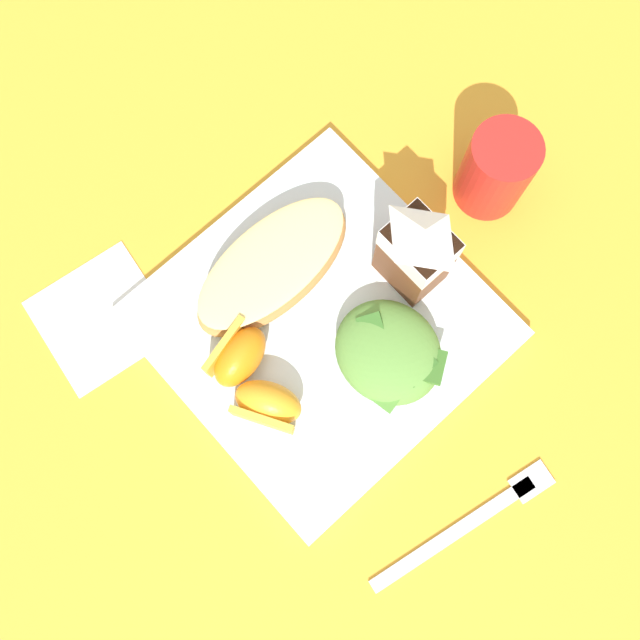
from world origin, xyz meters
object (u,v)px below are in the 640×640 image
at_px(white_plate, 320,324).
at_px(paper_napkin, 101,318).
at_px(orange_wedge_middle, 268,404).
at_px(cheesy_pizza_bread, 276,264).
at_px(milk_carton, 417,251).
at_px(green_salad_pile, 389,352).
at_px(orange_wedge_front, 238,356).
at_px(drinking_red_cup, 496,170).
at_px(metal_fork, 477,518).

distance_m(white_plate, paper_napkin, 0.21).
xyz_separation_m(orange_wedge_middle, paper_napkin, (-0.17, -0.06, -0.03)).
height_order(cheesy_pizza_bread, orange_wedge_middle, orange_wedge_middle).
distance_m(milk_carton, paper_napkin, 0.30).
height_order(green_salad_pile, orange_wedge_middle, green_salad_pile).
distance_m(white_plate, orange_wedge_front, 0.08).
bearing_deg(white_plate, cheesy_pizza_bread, 176.42).
height_order(white_plate, drinking_red_cup, drinking_red_cup).
relative_size(cheesy_pizza_bread, milk_carton, 1.56).
height_order(white_plate, paper_napkin, white_plate).
relative_size(orange_wedge_front, orange_wedge_middle, 0.96).
xyz_separation_m(orange_wedge_front, metal_fork, (0.25, 0.06, -0.03)).
bearing_deg(cheesy_pizza_bread, orange_wedge_front, -62.55).
height_order(green_salad_pile, metal_fork, green_salad_pile).
height_order(milk_carton, paper_napkin, milk_carton).
height_order(orange_wedge_front, orange_wedge_middle, same).
height_order(white_plate, metal_fork, white_plate).
distance_m(cheesy_pizza_bread, paper_napkin, 0.18).
bearing_deg(metal_fork, drinking_red_cup, 133.33).
xyz_separation_m(green_salad_pile, orange_wedge_middle, (-0.04, -0.11, -0.00)).
bearing_deg(orange_wedge_front, metal_fork, 14.27).
bearing_deg(white_plate, orange_wedge_middle, -72.58).
bearing_deg(milk_carton, metal_fork, -28.29).
relative_size(white_plate, orange_wedge_front, 4.19).
relative_size(orange_wedge_middle, drinking_red_cup, 0.77).
xyz_separation_m(paper_napkin, drinking_red_cup, (0.15, 0.36, 0.04)).
relative_size(orange_wedge_middle, metal_fork, 0.37).
bearing_deg(orange_wedge_front, cheesy_pizza_bread, 117.45).
distance_m(cheesy_pizza_bread, milk_carton, 0.13).
height_order(cheesy_pizza_bread, paper_napkin, cheesy_pizza_bread).
height_order(white_plate, orange_wedge_front, orange_wedge_front).
height_order(milk_carton, orange_wedge_middle, milk_carton).
xyz_separation_m(milk_carton, paper_napkin, (-0.16, -0.24, -0.07)).
bearing_deg(drinking_red_cup, paper_napkin, -112.86).
bearing_deg(drinking_red_cup, cheesy_pizza_bread, -108.99).
distance_m(orange_wedge_front, metal_fork, 0.26).
distance_m(orange_wedge_front, paper_napkin, 0.15).
distance_m(cheesy_pizza_bread, orange_wedge_middle, 0.13).
bearing_deg(orange_wedge_middle, cheesy_pizza_bread, 135.49).
bearing_deg(green_salad_pile, metal_fork, -13.56).
xyz_separation_m(white_plate, orange_wedge_front, (-0.02, -0.08, 0.03)).
xyz_separation_m(white_plate, cheesy_pizza_bread, (-0.06, 0.00, 0.03)).
xyz_separation_m(white_plate, milk_carton, (0.02, 0.10, 0.07)).
distance_m(green_salad_pile, drinking_red_cup, 0.20).
distance_m(milk_carton, orange_wedge_front, 0.18).
relative_size(white_plate, green_salad_pile, 2.73).
distance_m(paper_napkin, drinking_red_cup, 0.40).
relative_size(milk_carton, orange_wedge_middle, 1.57).
bearing_deg(white_plate, metal_fork, -3.70).
bearing_deg(metal_fork, white_plate, 176.30).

